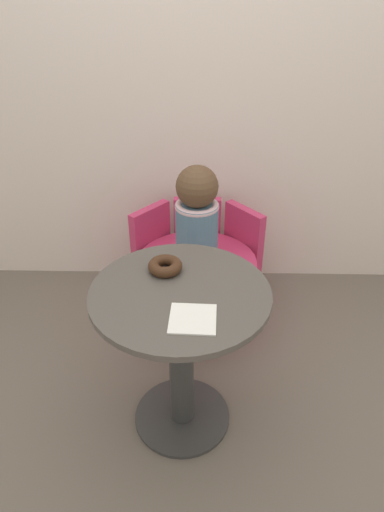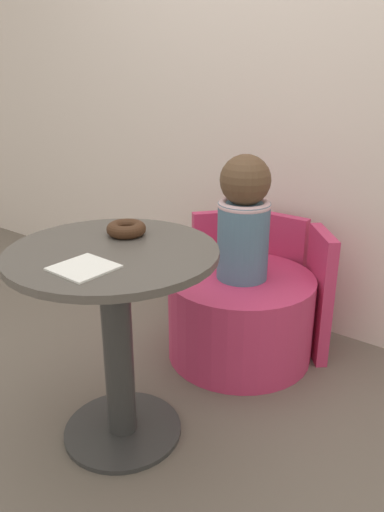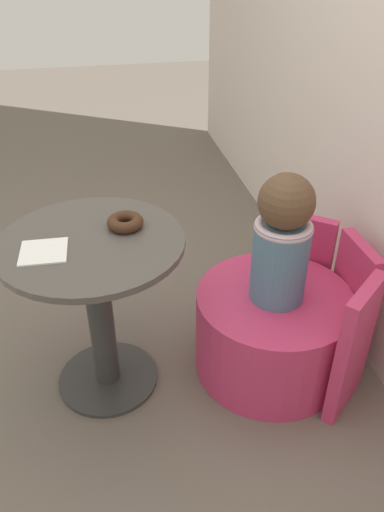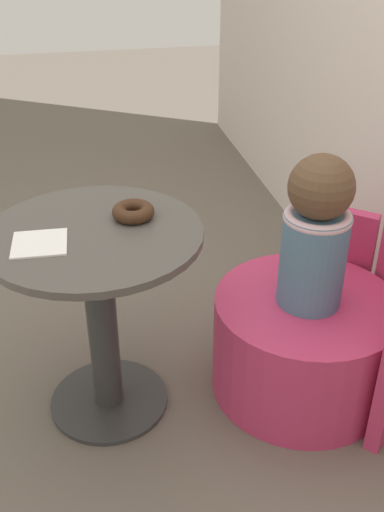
{
  "view_description": "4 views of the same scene",
  "coord_description": "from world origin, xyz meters",
  "px_view_note": "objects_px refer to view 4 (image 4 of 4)",
  "views": [
    {
      "loc": [
        0.02,
        -1.39,
        1.71
      ],
      "look_at": [
        -0.02,
        0.31,
        0.63
      ],
      "focal_mm": 32.0,
      "sensor_mm": 36.0,
      "label": 1
    },
    {
      "loc": [
        1.03,
        -1.06,
        1.25
      ],
      "look_at": [
        0.03,
        0.26,
        0.61
      ],
      "focal_mm": 35.0,
      "sensor_mm": 36.0,
      "label": 2
    },
    {
      "loc": [
        1.49,
        -0.01,
        1.63
      ],
      "look_at": [
        0.02,
        0.31,
        0.63
      ],
      "focal_mm": 35.0,
      "sensor_mm": 36.0,
      "label": 3
    },
    {
      "loc": [
        1.57,
        -0.09,
        1.57
      ],
      "look_at": [
        -0.02,
        0.25,
        0.6
      ],
      "focal_mm": 42.0,
      "sensor_mm": 36.0,
      "label": 4
    }
  ],
  "objects_px": {
    "tub_chair": "(302,344)",
    "donut": "(133,211)",
    "round_table": "(99,292)",
    "child_figure": "(316,233)"
  },
  "relations": [
    {
      "from": "tub_chair",
      "to": "child_figure",
      "type": "bearing_deg",
      "value": 180.0
    },
    {
      "from": "round_table",
      "to": "donut",
      "type": "distance_m",
      "value": 0.29
    },
    {
      "from": "child_figure",
      "to": "donut",
      "type": "distance_m",
      "value": 0.59
    },
    {
      "from": "tub_chair",
      "to": "child_figure",
      "type": "distance_m",
      "value": 0.46
    },
    {
      "from": "child_figure",
      "to": "donut",
      "type": "bearing_deg",
      "value": -101.64
    },
    {
      "from": "donut",
      "to": "child_figure",
      "type": "bearing_deg",
      "value": 78.36
    },
    {
      "from": "tub_chair",
      "to": "donut",
      "type": "bearing_deg",
      "value": -101.64
    },
    {
      "from": "donut",
      "to": "round_table",
      "type": "bearing_deg",
      "value": -64.18
    },
    {
      "from": "round_table",
      "to": "tub_chair",
      "type": "distance_m",
      "value": 0.76
    },
    {
      "from": "round_table",
      "to": "child_figure",
      "type": "relative_size",
      "value": 1.33
    }
  ]
}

